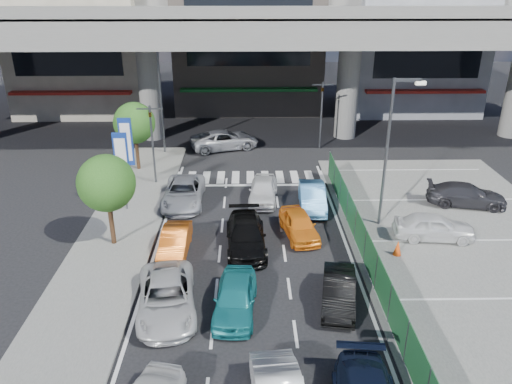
{
  "coord_description": "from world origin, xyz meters",
  "views": [
    {
      "loc": [
        -0.2,
        -18.25,
        12.7
      ],
      "look_at": [
        0.25,
        6.01,
        1.99
      ],
      "focal_mm": 35.0,
      "sensor_mm": 36.0,
      "label": 1
    }
  ],
  "objects_px": {
    "street_lamp_left": "(163,91)",
    "crossing_wagon_silver": "(225,140)",
    "street_lamp_right": "(391,141)",
    "hatch_black_mid_right": "(339,292)",
    "traffic_light_left": "(151,126)",
    "tree_near": "(106,183)",
    "signboard_far": "(126,144)",
    "traffic_light_right": "(322,99)",
    "parked_sedan_dgrey": "(467,195)",
    "taxi_orange_left": "(175,242)",
    "traffic_cone": "(398,248)",
    "signboard_near": "(122,161)",
    "taxi_teal_mid": "(235,297)",
    "sedan_white_front_mid": "(263,190)",
    "kei_truck_front_right": "(312,197)",
    "sedan_black_mid": "(246,236)",
    "parked_sedan_white": "(434,226)",
    "taxi_orange_right": "(299,225)",
    "sedan_white_mid_left": "(167,297)",
    "wagon_silver_front_left": "(184,193)",
    "tree_far": "(134,123)"
  },
  "relations": [
    {
      "from": "tree_near",
      "to": "sedan_white_mid_left",
      "type": "xyz_separation_m",
      "value": [
        3.5,
        -5.49,
        -2.7
      ]
    },
    {
      "from": "street_lamp_right",
      "to": "kei_truck_front_right",
      "type": "bearing_deg",
      "value": 148.71
    },
    {
      "from": "sedan_white_front_mid",
      "to": "tree_near",
      "type": "bearing_deg",
      "value": -140.54
    },
    {
      "from": "hatch_black_mid_right",
      "to": "traffic_cone",
      "type": "relative_size",
      "value": 4.91
    },
    {
      "from": "traffic_cone",
      "to": "crossing_wagon_silver",
      "type": "bearing_deg",
      "value": 118.92
    },
    {
      "from": "hatch_black_mid_right",
      "to": "taxi_orange_left",
      "type": "relative_size",
      "value": 1.02
    },
    {
      "from": "signboard_far",
      "to": "tree_near",
      "type": "bearing_deg",
      "value": -85.1
    },
    {
      "from": "street_lamp_right",
      "to": "hatch_black_mid_right",
      "type": "relative_size",
      "value": 2.12
    },
    {
      "from": "traffic_cone",
      "to": "traffic_light_left",
      "type": "bearing_deg",
      "value": 144.85
    },
    {
      "from": "taxi_orange_left",
      "to": "tree_far",
      "type": "bearing_deg",
      "value": 110.65
    },
    {
      "from": "traffic_light_left",
      "to": "tree_near",
      "type": "relative_size",
      "value": 1.08
    },
    {
      "from": "street_lamp_left",
      "to": "crossing_wagon_silver",
      "type": "relative_size",
      "value": 1.52
    },
    {
      "from": "wagon_silver_front_left",
      "to": "kei_truck_front_right",
      "type": "distance_m",
      "value": 7.62
    },
    {
      "from": "traffic_light_left",
      "to": "tree_far",
      "type": "distance_m",
      "value": 3.02
    },
    {
      "from": "parked_sedan_white",
      "to": "tree_far",
      "type": "bearing_deg",
      "value": 65.66
    },
    {
      "from": "street_lamp_left",
      "to": "tree_far",
      "type": "distance_m",
      "value": 4.04
    },
    {
      "from": "parked_sedan_white",
      "to": "traffic_cone",
      "type": "xyz_separation_m",
      "value": [
        -2.29,
        -1.61,
        -0.3
      ]
    },
    {
      "from": "taxi_teal_mid",
      "to": "traffic_light_right",
      "type": "bearing_deg",
      "value": 77.55
    },
    {
      "from": "traffic_light_left",
      "to": "parked_sedan_dgrey",
      "type": "height_order",
      "value": "traffic_light_left"
    },
    {
      "from": "traffic_light_right",
      "to": "tree_near",
      "type": "bearing_deg",
      "value": -129.81
    },
    {
      "from": "signboard_far",
      "to": "traffic_light_right",
      "type": "bearing_deg",
      "value": 31.43
    },
    {
      "from": "signboard_near",
      "to": "taxi_teal_mid",
      "type": "bearing_deg",
      "value": -55.91
    },
    {
      "from": "tree_near",
      "to": "taxi_orange_right",
      "type": "distance_m",
      "value": 9.89
    },
    {
      "from": "signboard_far",
      "to": "taxi_orange_right",
      "type": "xyz_separation_m",
      "value": [
        10.07,
        -6.2,
        -2.42
      ]
    },
    {
      "from": "sedan_white_front_mid",
      "to": "traffic_cone",
      "type": "height_order",
      "value": "sedan_white_front_mid"
    },
    {
      "from": "tree_near",
      "to": "taxi_orange_left",
      "type": "relative_size",
      "value": 1.29
    },
    {
      "from": "kei_truck_front_right",
      "to": "traffic_light_left",
      "type": "bearing_deg",
      "value": 161.28
    },
    {
      "from": "parked_sedan_dgrey",
      "to": "traffic_cone",
      "type": "distance_m",
      "value": 7.93
    },
    {
      "from": "street_lamp_right",
      "to": "hatch_black_mid_right",
      "type": "distance_m",
      "value": 9.03
    },
    {
      "from": "crossing_wagon_silver",
      "to": "sedan_black_mid",
      "type": "bearing_deg",
      "value": 168.57
    },
    {
      "from": "sedan_black_mid",
      "to": "traffic_cone",
      "type": "distance_m",
      "value": 7.43
    },
    {
      "from": "sedan_white_mid_left",
      "to": "sedan_black_mid",
      "type": "bearing_deg",
      "value": 49.69
    },
    {
      "from": "traffic_light_right",
      "to": "crossing_wagon_silver",
      "type": "relative_size",
      "value": 0.99
    },
    {
      "from": "street_lamp_right",
      "to": "wagon_silver_front_left",
      "type": "bearing_deg",
      "value": 165.37
    },
    {
      "from": "kei_truck_front_right",
      "to": "parked_sedan_dgrey",
      "type": "distance_m",
      "value": 9.11
    },
    {
      "from": "kei_truck_front_right",
      "to": "signboard_far",
      "type": "bearing_deg",
      "value": 168.49
    },
    {
      "from": "tree_near",
      "to": "parked_sedan_dgrey",
      "type": "distance_m",
      "value": 20.32
    },
    {
      "from": "signboard_near",
      "to": "tree_far",
      "type": "height_order",
      "value": "tree_far"
    },
    {
      "from": "taxi_orange_left",
      "to": "parked_sedan_dgrey",
      "type": "height_order",
      "value": "parked_sedan_dgrey"
    },
    {
      "from": "street_lamp_left",
      "to": "traffic_cone",
      "type": "xyz_separation_m",
      "value": [
        13.4,
        -15.34,
        -4.33
      ]
    },
    {
      "from": "tree_near",
      "to": "tree_far",
      "type": "relative_size",
      "value": 1.0
    },
    {
      "from": "hatch_black_mid_right",
      "to": "parked_sedan_dgrey",
      "type": "bearing_deg",
      "value": 55.63
    },
    {
      "from": "taxi_orange_right",
      "to": "wagon_silver_front_left",
      "type": "distance_m",
      "value": 7.69
    },
    {
      "from": "taxi_teal_mid",
      "to": "parked_sedan_white",
      "type": "height_order",
      "value": "parked_sedan_white"
    },
    {
      "from": "street_lamp_right",
      "to": "parked_sedan_white",
      "type": "xyz_separation_m",
      "value": [
        2.19,
        -1.73,
        -4.02
      ]
    },
    {
      "from": "signboard_far",
      "to": "taxi_teal_mid",
      "type": "xyz_separation_m",
      "value": [
        6.87,
        -12.56,
        -2.37
      ]
    },
    {
      "from": "signboard_near",
      "to": "taxi_teal_mid",
      "type": "relative_size",
      "value": 1.16
    },
    {
      "from": "taxi_orange_right",
      "to": "wagon_silver_front_left",
      "type": "relative_size",
      "value": 0.76
    },
    {
      "from": "street_lamp_right",
      "to": "sedan_white_mid_left",
      "type": "bearing_deg",
      "value": -144.95
    },
    {
      "from": "sedan_black_mid",
      "to": "sedan_white_front_mid",
      "type": "relative_size",
      "value": 1.17
    }
  ]
}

